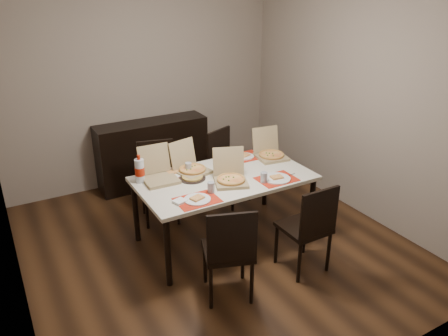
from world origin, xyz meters
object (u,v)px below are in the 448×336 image
Objects in this scene: chair_near_left at (229,250)px; chair_far_right at (226,163)px; chair_far_left at (158,177)px; soda_bottle at (140,171)px; sideboard at (153,153)px; pizza_box_center at (230,177)px; dip_bowl at (221,170)px; chair_near_right at (309,225)px; dining_table at (224,183)px.

chair_far_right is at bearing 61.05° from chair_near_left.
chair_far_left and chair_far_right have the same top height.
soda_bottle reaches higher than chair_near_left.
sideboard is 1.91m from pizza_box_center.
chair_near_left is 3.17× the size of soda_bottle.
sideboard is 1.12m from chair_far_right.
sideboard is 1.64m from dip_bowl.
chair_far_right is at bearing -1.48° from chair_far_left.
chair_near_left and chair_near_right have the same top height.
dining_table is at bearing -62.80° from chair_far_left.
chair_near_left is at bearing -90.76° from chair_far_left.
soda_bottle reaches higher than sideboard.
dining_table is 15.92× the size of dip_bowl.
dining_table is 1.94× the size of chair_near_right.
pizza_box_center is at bearing -98.36° from dip_bowl.
chair_far_right is 1.41m from soda_bottle.
chair_far_right is (0.48, 0.80, -0.17)m from dining_table.
dip_bowl reaches higher than dining_table.
chair_near_left reaches higher than dining_table.
chair_near_left and chair_far_left have the same top height.
dining_table is at bearing -104.27° from dip_bowl.
dip_bowl is at bearing 64.60° from chair_near_left.
chair_far_left is (-0.28, -0.91, 0.06)m from sideboard.
pizza_box_center is 1.52× the size of soda_bottle.
chair_near_right reaches higher than dining_table.
pizza_box_center is 0.28m from dip_bowl.
chair_near_right is 8.23× the size of dip_bowl.
soda_bottle is (-0.38, -0.51, 0.36)m from chair_far_left.
chair_far_left is 1.09m from pizza_box_center.
soda_bottle is (-0.80, 0.31, 0.19)m from dining_table.
chair_far_left is (-0.83, 1.72, 0.00)m from chair_near_right.
soda_bottle is at bearing 167.98° from dip_bowl.
chair_near_left reaches higher than sideboard.
chair_near_left is at bearing -116.96° from dining_table.
chair_far_right reaches higher than dining_table.
dip_bowl is (0.17, -1.60, 0.31)m from sideboard.
chair_near_left is at bearing -73.35° from soda_bottle.
soda_bottle reaches higher than chair_far_right.
chair_far_right is at bearing 58.97° from dining_table.
chair_near_right is at bearing -65.34° from dining_table.
chair_near_left is 0.90m from pizza_box_center.
chair_near_left is 1.00× the size of chair_far_right.
dip_bowl is 0.39× the size of soda_bottle.
sideboard is at bearing 83.35° from chair_near_left.
chair_near_right is 1.00× the size of chair_far_left.
pizza_box_center is 0.92m from soda_bottle.
chair_near_left is at bearing -115.40° from dip_bowl.
sideboard is 1.61× the size of chair_near_left.
chair_near_left is 1.00× the size of chair_far_left.
chair_far_left is at bearing 178.52° from chair_far_right.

